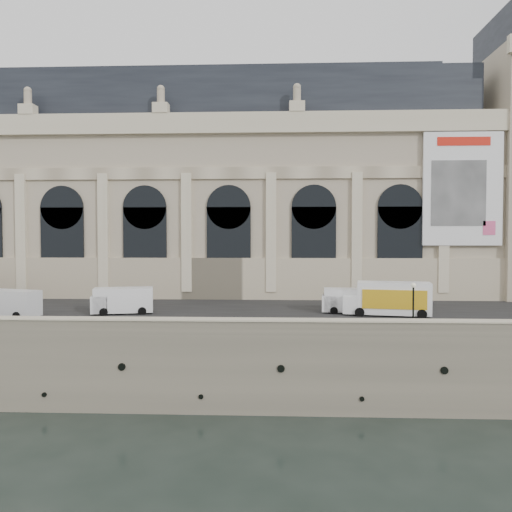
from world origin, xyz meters
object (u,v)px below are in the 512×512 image
Objects in this scene: van_a at (7,303)px; van_c at (348,301)px; box_truck at (388,299)px; van_b at (120,301)px; lamp_right at (413,307)px.

van_c is (31.78, 3.92, -0.06)m from van_a.
box_truck is at bearing -23.39° from van_c.
van_b is 1.09× the size of van_c.
van_a is 35.46m from box_truck.
van_a reaches higher than van_c.
van_b reaches higher than van_a.
lamp_right is (3.75, -9.51, 0.68)m from van_c.
box_truck is at bearing -0.14° from van_b.
box_truck is (3.60, -1.56, 0.38)m from van_c.
lamp_right is (35.53, -5.58, 0.62)m from van_a.
lamp_right is (0.15, -7.95, 0.30)m from box_truck.
van_a is at bearing -176.17° from box_truck.
van_c is at bearing 7.04° from van_a.
van_b is at bearing 162.72° from lamp_right.
lamp_right is at bearing -17.28° from van_b.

